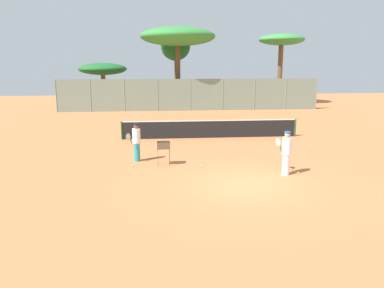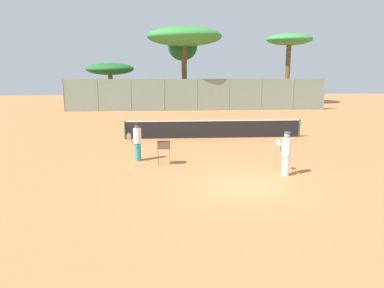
% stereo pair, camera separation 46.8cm
% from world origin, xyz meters
% --- Properties ---
extents(ground_plane, '(80.00, 80.00, 0.00)m').
position_xyz_m(ground_plane, '(0.00, 0.00, 0.00)').
color(ground_plane, '#C67242').
extents(tennis_net, '(10.54, 0.10, 1.07)m').
position_xyz_m(tennis_net, '(0.00, 8.93, 0.56)').
color(tennis_net, '#26592D').
rests_on(tennis_net, ground_plane).
extents(back_fence, '(24.39, 0.08, 2.95)m').
position_xyz_m(back_fence, '(0.00, 21.96, 1.47)').
color(back_fence, gray).
rests_on(back_fence, ground_plane).
extents(tree_0, '(7.09, 7.09, 7.72)m').
position_xyz_m(tree_0, '(-1.04, 23.75, 6.78)').
color(tree_0, brown).
rests_on(tree_0, ground_plane).
extents(tree_1, '(4.70, 4.70, 4.39)m').
position_xyz_m(tree_1, '(-8.37, 25.31, 3.75)').
color(tree_1, brown).
rests_on(tree_1, ground_plane).
extents(tree_2, '(4.79, 4.79, 7.39)m').
position_xyz_m(tree_2, '(10.10, 26.96, 6.58)').
color(tree_2, brown).
rests_on(tree_2, ground_plane).
extents(tree_3, '(3.14, 3.14, 7.74)m').
position_xyz_m(tree_3, '(-1.06, 27.65, 6.13)').
color(tree_3, brown).
rests_on(tree_3, ground_plane).
extents(player_white_outfit, '(0.46, 0.88, 1.76)m').
position_xyz_m(player_white_outfit, '(1.93, 1.18, 0.92)').
color(player_white_outfit, white).
rests_on(player_white_outfit, ground_plane).
extents(player_red_cap, '(0.65, 0.77, 1.74)m').
position_xyz_m(player_red_cap, '(-4.10, 3.89, 0.90)').
color(player_red_cap, teal).
rests_on(player_red_cap, ground_plane).
extents(ball_cart, '(0.56, 0.41, 1.04)m').
position_xyz_m(ball_cart, '(-2.89, 3.10, 0.80)').
color(ball_cart, brown).
rests_on(ball_cart, ground_plane).
extents(tennis_ball_0, '(0.07, 0.07, 0.07)m').
position_xyz_m(tennis_ball_0, '(-1.29, 2.66, 0.03)').
color(tennis_ball_0, '#D1E54C').
rests_on(tennis_ball_0, ground_plane).
extents(tennis_ball_1, '(0.07, 0.07, 0.07)m').
position_xyz_m(tennis_ball_1, '(-3.66, 7.39, 0.03)').
color(tennis_ball_1, '#D1E54C').
rests_on(tennis_ball_1, ground_plane).
extents(tennis_ball_2, '(0.07, 0.07, 0.07)m').
position_xyz_m(tennis_ball_2, '(-4.24, 2.97, 0.03)').
color(tennis_ball_2, '#D1E54C').
rests_on(tennis_ball_2, ground_plane).
extents(tennis_ball_3, '(0.07, 0.07, 0.07)m').
position_xyz_m(tennis_ball_3, '(1.99, 4.87, 0.03)').
color(tennis_ball_3, '#D1E54C').
rests_on(tennis_ball_3, ground_plane).
extents(tennis_ball_4, '(0.07, 0.07, 0.07)m').
position_xyz_m(tennis_ball_4, '(-2.11, 4.37, 0.03)').
color(tennis_ball_4, '#D1E54C').
rests_on(tennis_ball_4, ground_plane).
extents(tennis_ball_5, '(0.07, 0.07, 0.07)m').
position_xyz_m(tennis_ball_5, '(2.52, 1.27, 0.03)').
color(tennis_ball_5, '#D1E54C').
rests_on(tennis_ball_5, ground_plane).
extents(tennis_ball_6, '(0.07, 0.07, 0.07)m').
position_xyz_m(tennis_ball_6, '(5.00, 5.99, 0.03)').
color(tennis_ball_6, '#D1E54C').
rests_on(tennis_ball_6, ground_plane).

